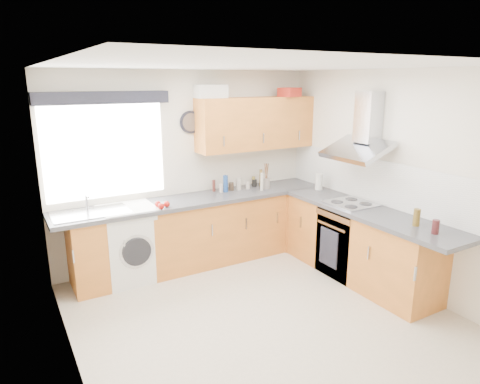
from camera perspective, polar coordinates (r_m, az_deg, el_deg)
ground_plane at (r=4.65m, az=2.68°, el=-16.02°), size 3.60×3.60×0.00m
ceiling at (r=4.00m, az=3.12°, el=16.49°), size 3.60×3.60×0.02m
wall_back at (r=5.70m, az=-6.98°, el=3.24°), size 3.60×0.02×2.50m
wall_front at (r=2.90m, az=22.80°, el=-9.34°), size 3.60×0.02×2.50m
wall_left at (r=3.56m, az=-22.40°, el=-4.89°), size 0.02×3.60×2.50m
wall_right at (r=5.32m, az=19.41°, el=1.67°), size 0.02×3.60×2.50m
window at (r=5.33m, az=-17.50°, el=5.14°), size 1.40×0.02×1.10m
window_blind at (r=5.18m, az=-17.82°, el=11.88°), size 1.50×0.18×0.14m
splashback at (r=5.52m, az=16.94°, el=1.58°), size 0.01×3.00×0.54m
base_cab_back at (r=5.63m, az=-6.49°, el=-5.57°), size 3.00×0.58×0.86m
base_cab_corner at (r=6.39m, az=6.82°, el=-3.10°), size 0.60×0.60×0.86m
base_cab_right at (r=5.44m, az=15.46°, el=-6.77°), size 0.58×2.10×0.86m
worktop_back at (r=5.52m, az=-5.63°, el=-1.00°), size 3.60×0.62×0.05m
worktop_right at (r=5.19m, az=16.89°, el=-2.61°), size 0.62×2.42×0.05m
sink at (r=5.13m, az=-19.30°, el=-2.27°), size 0.84×0.46×0.10m
oven at (r=5.54m, az=14.28°, el=-6.38°), size 0.56×0.58×0.85m
hob_plate at (r=5.38m, az=14.61°, el=-1.48°), size 0.52×0.52×0.01m
extractor_hood at (r=5.29m, az=15.99°, el=7.59°), size 0.52×0.78×0.66m
upper_cabinets at (r=5.90m, az=2.15°, el=9.13°), size 1.70×0.35×0.70m
washing_machine at (r=5.38m, az=-14.55°, el=-6.62°), size 0.63×0.61×0.92m
wall_clock at (r=5.60m, az=-6.53°, el=9.22°), size 0.29×0.04×0.29m
casserole at (r=5.64m, az=-4.09°, el=13.25°), size 0.40×0.30×0.17m
storage_box at (r=6.06m, az=6.61°, el=13.08°), size 0.32×0.29×0.12m
utensil_pot at (r=5.94m, az=3.52°, el=1.15°), size 0.12×0.12×0.15m
kitchen_roll at (r=5.97m, az=10.49°, el=1.35°), size 0.11×0.11×0.22m
tomato_cluster at (r=5.13m, az=-10.38°, el=-1.69°), size 0.20×0.20×0.07m
jar_0 at (r=5.83m, az=2.93°, el=1.37°), size 0.04×0.04×0.24m
jar_1 at (r=6.09m, az=2.80°, el=1.92°), size 0.04×0.04×0.23m
jar_2 at (r=5.85m, az=-1.19°, el=0.75°), size 0.07×0.07×0.11m
jar_3 at (r=6.07m, az=1.93°, el=1.23°), size 0.07×0.07×0.10m
jar_4 at (r=5.80m, az=-3.51°, el=0.86°), size 0.04×0.04×0.16m
jar_5 at (r=5.75m, az=-1.94°, el=1.13°), size 0.07×0.07×0.23m
jar_6 at (r=5.75m, az=-2.52°, el=0.52°), size 0.05×0.05×0.11m
jar_7 at (r=6.08m, az=1.82°, el=1.44°), size 0.05×0.05×0.14m
jar_8 at (r=6.19m, az=3.32°, el=1.95°), size 0.05×0.05×0.20m
jar_9 at (r=5.86m, az=-0.17°, el=1.14°), size 0.07×0.07×0.18m
jar_10 at (r=5.92m, az=1.04°, el=0.89°), size 0.06×0.06×0.10m
bottle_0 at (r=4.62m, az=24.63°, el=-4.25°), size 0.07×0.07×0.14m
bottle_1 at (r=4.78m, az=22.49°, el=-3.15°), size 0.07×0.07×0.18m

